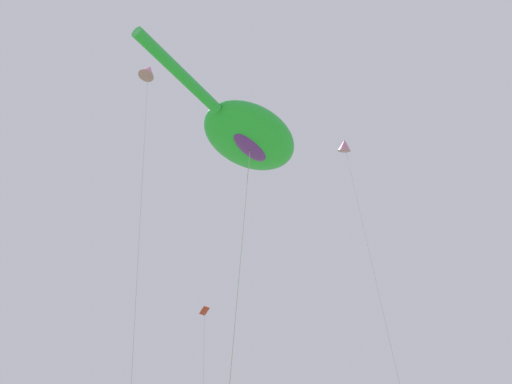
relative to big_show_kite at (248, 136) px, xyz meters
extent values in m
ellipsoid|color=green|center=(0.17, 0.06, 0.03)|extent=(5.08, 4.29, 1.11)
cylinder|color=green|center=(-3.79, -1.36, -0.14)|extent=(3.99, 1.76, 0.40)
ellipsoid|color=purple|center=(0.17, 0.06, -0.47)|extent=(2.03, 1.32, 0.40)
cylinder|color=#B2B2B7|center=(-0.79, -0.54, -8.06)|extent=(1.94, 1.23, 15.07)
cube|color=red|center=(6.67, 13.35, -1.02)|extent=(0.60, 0.59, 0.48)
cone|color=pink|center=(-1.28, 7.64, 9.10)|extent=(1.22, 1.12, 0.95)
cylinder|color=#B2B2B7|center=(-1.13, 6.01, -3.25)|extent=(0.33, 3.27, 24.70)
cone|color=pink|center=(7.51, 1.89, 4.42)|extent=(1.00, 1.08, 0.83)
cylinder|color=#B2B2B7|center=(7.44, 0.72, -5.59)|extent=(0.17, 2.36, 20.02)
camera|label=1|loc=(-9.67, -13.38, -13.87)|focal=39.55mm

